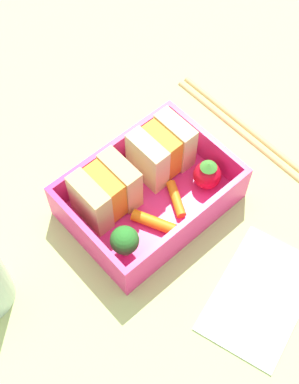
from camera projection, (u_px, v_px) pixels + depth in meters
ground_plane at (149, 209)px, 59.56cm from camera, size 120.00×120.00×2.00cm
bento_tray at (149, 202)px, 58.18cm from camera, size 17.31×12.58×1.20cm
bento_rim at (149, 189)px, 55.93cm from camera, size 17.31×12.58×4.06cm
sandwich_left at (106, 191)px, 54.76cm from camera, size 6.00×4.85×5.83cm
sandwich_center_left at (161, 150)px, 57.42cm from camera, size 6.00×4.85×5.83cm
broccoli_floret at (125, 241)px, 52.29cm from camera, size 2.92×2.92×4.13cm
carrot_stick_left at (153, 222)px, 55.53cm from camera, size 3.13×4.80×1.24cm
carrot_stick_far_left at (176, 199)px, 57.09cm from camera, size 2.84×4.26×1.03cm
strawberry_far_left at (207, 174)px, 57.33cm from camera, size 3.07×3.07×3.67cm
chopstick_pair at (247, 131)px, 63.46cm from camera, size 1.76×21.15×0.70cm
folded_napkin at (260, 295)px, 53.14cm from camera, size 14.90×11.78×0.40cm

